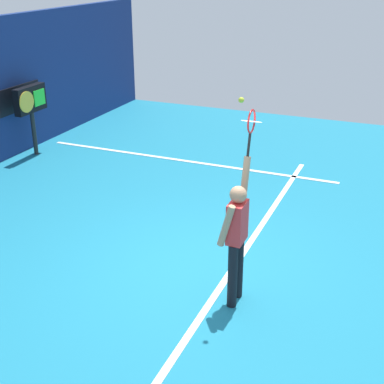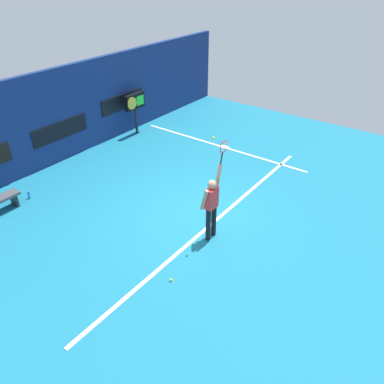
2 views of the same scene
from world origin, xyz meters
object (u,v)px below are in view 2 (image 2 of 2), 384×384
(tennis_ball, at_px, (213,138))
(tennis_racket, at_px, (223,148))
(water_bottle, at_px, (29,195))
(tennis_player, at_px, (211,204))
(scoreboard_clock, at_px, (135,103))
(spare_ball, at_px, (171,280))

(tennis_ball, bearing_deg, tennis_racket, -0.69)
(water_bottle, bearing_deg, tennis_player, -72.67)
(tennis_ball, xyz_separation_m, water_bottle, (-1.69, 5.42, -2.66))
(scoreboard_clock, bearing_deg, tennis_player, -121.80)
(tennis_racket, xyz_separation_m, scoreboard_clock, (3.45, 6.27, -1.11))
(tennis_racket, height_order, scoreboard_clock, tennis_racket)
(tennis_player, height_order, tennis_ball, tennis_ball)
(tennis_player, xyz_separation_m, scoreboard_clock, (3.88, 6.26, 0.25))
(tennis_player, relative_size, tennis_ball, 29.18)
(tennis_player, height_order, water_bottle, tennis_player)
(tennis_ball, height_order, spare_ball, tennis_ball)
(water_bottle, xyz_separation_m, spare_ball, (-0.16, -5.61, -0.09))
(tennis_player, height_order, tennis_racket, tennis_racket)
(water_bottle, relative_size, spare_ball, 3.53)
(tennis_racket, relative_size, water_bottle, 2.61)
(spare_ball, bearing_deg, tennis_ball, 5.72)
(tennis_racket, xyz_separation_m, tennis_ball, (-0.44, 0.01, 0.41))
(tennis_player, relative_size, water_bottle, 8.27)
(water_bottle, bearing_deg, tennis_ball, -72.72)
(tennis_player, bearing_deg, spare_ball, -174.33)
(scoreboard_clock, bearing_deg, tennis_ball, -121.84)
(water_bottle, height_order, spare_ball, water_bottle)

